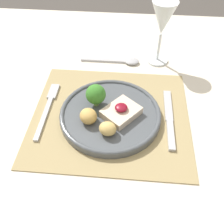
# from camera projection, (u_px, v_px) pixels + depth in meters

# --- Properties ---
(dining_table) EXTENTS (1.29, 1.18, 0.76)m
(dining_table) POSITION_uv_depth(u_px,v_px,m) (111.00, 136.00, 0.75)
(dining_table) COLOR beige
(dining_table) RESTS_ON ground_plane
(placemat) EXTENTS (0.41, 0.37, 0.00)m
(placemat) POSITION_uv_depth(u_px,v_px,m) (111.00, 115.00, 0.69)
(placemat) COLOR #9E895B
(placemat) RESTS_ON dining_table
(dinner_plate) EXTENTS (0.26, 0.26, 0.08)m
(dinner_plate) POSITION_uv_depth(u_px,v_px,m) (111.00, 113.00, 0.67)
(dinner_plate) COLOR #4C5156
(dinner_plate) RESTS_ON placemat
(fork) EXTENTS (0.02, 0.21, 0.01)m
(fork) POSITION_uv_depth(u_px,v_px,m) (48.00, 106.00, 0.71)
(fork) COLOR #B2B2B7
(fork) RESTS_ON placemat
(knife) EXTENTS (0.02, 0.21, 0.01)m
(knife) POSITION_uv_depth(u_px,v_px,m) (170.00, 122.00, 0.67)
(knife) COLOR #B2B2B7
(knife) RESTS_ON placemat
(spoon) EXTENTS (0.19, 0.04, 0.01)m
(spoon) POSITION_uv_depth(u_px,v_px,m) (123.00, 61.00, 0.85)
(spoon) COLOR #B2B2B7
(spoon) RESTS_ON dining_table
(wine_glass_near) EXTENTS (0.08, 0.08, 0.20)m
(wine_glass_near) POSITION_uv_depth(u_px,v_px,m) (163.00, 21.00, 0.76)
(wine_glass_near) COLOR white
(wine_glass_near) RESTS_ON dining_table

